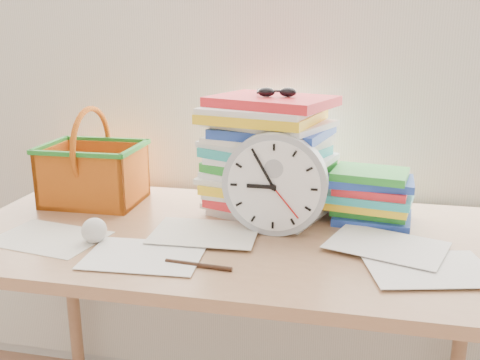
% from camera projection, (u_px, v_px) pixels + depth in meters
% --- Properties ---
extents(curtain, '(2.40, 0.01, 2.50)m').
position_uv_depth(curtain, '(259.00, 13.00, 1.58)').
color(curtain, white).
rests_on(curtain, room_shell).
extents(desk, '(1.40, 0.70, 0.75)m').
position_uv_depth(desk, '(231.00, 260.00, 1.39)').
color(desk, '#9E6E4A').
rests_on(desk, ground).
extents(paper_stack, '(0.42, 0.38, 0.33)m').
position_uv_depth(paper_stack, '(268.00, 156.00, 1.47)').
color(paper_stack, white).
rests_on(paper_stack, desk).
extents(clock, '(0.26, 0.05, 0.26)m').
position_uv_depth(clock, '(275.00, 184.00, 1.34)').
color(clock, '#A3A8AE').
rests_on(clock, desk).
extents(sunglasses, '(0.13, 0.12, 0.03)m').
position_uv_depth(sunglasses, '(277.00, 92.00, 1.41)').
color(sunglasses, black).
rests_on(sunglasses, paper_stack).
extents(book_stack, '(0.25, 0.20, 0.14)m').
position_uv_depth(book_stack, '(371.00, 196.00, 1.44)').
color(book_stack, white).
rests_on(book_stack, desk).
extents(basket, '(0.29, 0.22, 0.28)m').
position_uv_depth(basket, '(92.00, 156.00, 1.58)').
color(basket, '#D46414').
rests_on(basket, desk).
extents(crumpled_ball, '(0.06, 0.06, 0.06)m').
position_uv_depth(crumpled_ball, '(94.00, 230.00, 1.30)').
color(crumpled_ball, silver).
rests_on(crumpled_ball, desk).
extents(pen, '(0.16, 0.02, 0.01)m').
position_uv_depth(pen, '(198.00, 265.00, 1.17)').
color(pen, black).
rests_on(pen, desk).
extents(scattered_papers, '(1.26, 0.42, 0.02)m').
position_uv_depth(scattered_papers, '(231.00, 231.00, 1.37)').
color(scattered_papers, white).
rests_on(scattered_papers, desk).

